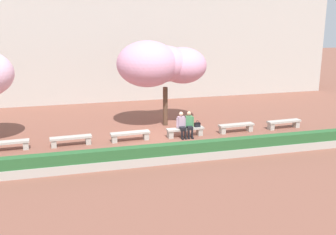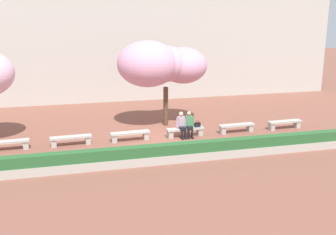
{
  "view_description": "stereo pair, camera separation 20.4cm",
  "coord_description": "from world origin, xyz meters",
  "px_view_note": "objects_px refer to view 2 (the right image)",
  "views": [
    {
      "loc": [
        -4.46,
        -18.19,
        5.86
      ],
      "look_at": [
        0.56,
        0.2,
        1.0
      ],
      "focal_mm": 42.0,
      "sensor_mm": 36.0,
      "label": 1
    },
    {
      "loc": [
        -4.26,
        -18.24,
        5.86
      ],
      "look_at": [
        0.56,
        0.2,
        1.0
      ],
      "focal_mm": 42.0,
      "sensor_mm": 36.0,
      "label": 2
    }
  ],
  "objects_px": {
    "stone_bench_far_east": "(284,123)",
    "person_seated_left": "(182,124)",
    "handbag": "(197,125)",
    "cherry_tree_main": "(162,64)",
    "stone_bench_center": "(130,135)",
    "person_seated_right": "(189,123)",
    "stone_bench_near_east": "(185,131)",
    "stone_bench_east_end": "(236,127)",
    "stone_bench_near_west": "(71,139)",
    "stone_bench_west_end": "(7,144)"
  },
  "relations": [
    {
      "from": "stone_bench_center",
      "to": "person_seated_right",
      "type": "distance_m",
      "value": 3.04
    },
    {
      "from": "stone_bench_east_end",
      "to": "stone_bench_west_end",
      "type": "bearing_deg",
      "value": 180.0
    },
    {
      "from": "stone_bench_near_west",
      "to": "stone_bench_center",
      "type": "bearing_deg",
      "value": 0.0
    },
    {
      "from": "handbag",
      "to": "cherry_tree_main",
      "type": "distance_m",
      "value": 3.87
    },
    {
      "from": "stone_bench_west_end",
      "to": "handbag",
      "type": "xyz_separation_m",
      "value": [
        9.1,
        0.01,
        0.27
      ]
    },
    {
      "from": "handbag",
      "to": "stone_bench_center",
      "type": "bearing_deg",
      "value": -179.85
    },
    {
      "from": "stone_bench_west_end",
      "to": "person_seated_left",
      "type": "distance_m",
      "value": 8.25
    },
    {
      "from": "person_seated_right",
      "to": "stone_bench_center",
      "type": "bearing_deg",
      "value": 178.99
    },
    {
      "from": "person_seated_left",
      "to": "stone_bench_west_end",
      "type": "bearing_deg",
      "value": 179.63
    },
    {
      "from": "stone_bench_west_end",
      "to": "stone_bench_east_end",
      "type": "height_order",
      "value": "same"
    },
    {
      "from": "person_seated_right",
      "to": "cherry_tree_main",
      "type": "relative_size",
      "value": 0.26
    },
    {
      "from": "stone_bench_center",
      "to": "person_seated_left",
      "type": "xyz_separation_m",
      "value": [
        2.61,
        -0.05,
        0.39
      ]
    },
    {
      "from": "stone_bench_center",
      "to": "person_seated_left",
      "type": "height_order",
      "value": "person_seated_left"
    },
    {
      "from": "stone_bench_west_end",
      "to": "stone_bench_center",
      "type": "height_order",
      "value": "same"
    },
    {
      "from": "stone_bench_far_east",
      "to": "handbag",
      "type": "relative_size",
      "value": 5.72
    },
    {
      "from": "stone_bench_near_west",
      "to": "person_seated_right",
      "type": "bearing_deg",
      "value": -0.52
    },
    {
      "from": "stone_bench_near_west",
      "to": "cherry_tree_main",
      "type": "xyz_separation_m",
      "value": [
        5.0,
        2.31,
        3.11
      ]
    },
    {
      "from": "person_seated_right",
      "to": "cherry_tree_main",
      "type": "distance_m",
      "value": 3.7
    },
    {
      "from": "handbag",
      "to": "cherry_tree_main",
      "type": "height_order",
      "value": "cherry_tree_main"
    },
    {
      "from": "stone_bench_west_end",
      "to": "stone_bench_near_west",
      "type": "distance_m",
      "value": 2.81
    },
    {
      "from": "person_seated_left",
      "to": "cherry_tree_main",
      "type": "bearing_deg",
      "value": 100.19
    },
    {
      "from": "person_seated_right",
      "to": "stone_bench_near_east",
      "type": "bearing_deg",
      "value": 164.92
    },
    {
      "from": "stone_bench_center",
      "to": "cherry_tree_main",
      "type": "relative_size",
      "value": 0.39
    },
    {
      "from": "stone_bench_near_east",
      "to": "cherry_tree_main",
      "type": "xyz_separation_m",
      "value": [
        -0.63,
        2.31,
        3.11
      ]
    },
    {
      "from": "stone_bench_near_east",
      "to": "person_seated_right",
      "type": "height_order",
      "value": "person_seated_right"
    },
    {
      "from": "stone_bench_near_east",
      "to": "handbag",
      "type": "xyz_separation_m",
      "value": [
        0.65,
        0.01,
        0.27
      ]
    },
    {
      "from": "stone_bench_center",
      "to": "stone_bench_far_east",
      "type": "distance_m",
      "value": 8.44
    },
    {
      "from": "stone_bench_near_west",
      "to": "stone_bench_near_east",
      "type": "bearing_deg",
      "value": 0.0
    },
    {
      "from": "stone_bench_near_east",
      "to": "handbag",
      "type": "relative_size",
      "value": 5.72
    },
    {
      "from": "stone_bench_east_end",
      "to": "person_seated_right",
      "type": "relative_size",
      "value": 1.5
    },
    {
      "from": "stone_bench_near_east",
      "to": "stone_bench_far_east",
      "type": "height_order",
      "value": "same"
    },
    {
      "from": "stone_bench_west_end",
      "to": "person_seated_left",
      "type": "xyz_separation_m",
      "value": [
        8.24,
        -0.05,
        0.39
      ]
    },
    {
      "from": "stone_bench_east_end",
      "to": "cherry_tree_main",
      "type": "relative_size",
      "value": 0.39
    },
    {
      "from": "cherry_tree_main",
      "to": "stone_bench_west_end",
      "type": "bearing_deg",
      "value": -163.53
    },
    {
      "from": "stone_bench_far_east",
      "to": "person_seated_right",
      "type": "relative_size",
      "value": 1.5
    },
    {
      "from": "stone_bench_west_end",
      "to": "person_seated_left",
      "type": "relative_size",
      "value": 1.5
    },
    {
      "from": "stone_bench_east_end",
      "to": "cherry_tree_main",
      "type": "height_order",
      "value": "cherry_tree_main"
    },
    {
      "from": "stone_bench_center",
      "to": "person_seated_right",
      "type": "relative_size",
      "value": 1.5
    },
    {
      "from": "stone_bench_west_end",
      "to": "stone_bench_east_end",
      "type": "bearing_deg",
      "value": 0.0
    },
    {
      "from": "stone_bench_near_east",
      "to": "stone_bench_far_east",
      "type": "xyz_separation_m",
      "value": [
        5.63,
        0.0,
        0.0
      ]
    },
    {
      "from": "stone_bench_far_east",
      "to": "stone_bench_east_end",
      "type": "bearing_deg",
      "value": 180.0
    },
    {
      "from": "stone_bench_far_east",
      "to": "handbag",
      "type": "distance_m",
      "value": 4.98
    },
    {
      "from": "stone_bench_west_end",
      "to": "cherry_tree_main",
      "type": "bearing_deg",
      "value": 16.47
    },
    {
      "from": "cherry_tree_main",
      "to": "person_seated_right",
      "type": "bearing_deg",
      "value": -70.77
    },
    {
      "from": "handbag",
      "to": "cherry_tree_main",
      "type": "relative_size",
      "value": 0.07
    },
    {
      "from": "stone_bench_near_west",
      "to": "cherry_tree_main",
      "type": "distance_m",
      "value": 6.33
    },
    {
      "from": "stone_bench_far_east",
      "to": "person_seated_left",
      "type": "xyz_separation_m",
      "value": [
        -5.83,
        -0.05,
        0.39
      ]
    },
    {
      "from": "stone_bench_far_east",
      "to": "cherry_tree_main",
      "type": "relative_size",
      "value": 0.39
    },
    {
      "from": "stone_bench_far_east",
      "to": "stone_bench_near_east",
      "type": "bearing_deg",
      "value": 180.0
    },
    {
      "from": "handbag",
      "to": "cherry_tree_main",
      "type": "bearing_deg",
      "value": 119.12
    }
  ]
}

